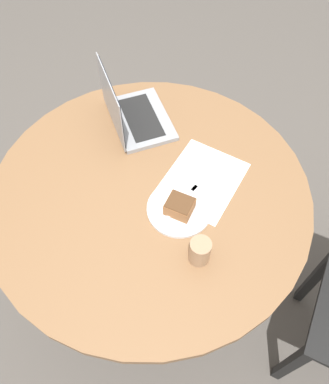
{
  "coord_description": "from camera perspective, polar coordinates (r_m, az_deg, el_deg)",
  "views": [
    {
      "loc": [
        0.53,
        0.51,
        1.82
      ],
      "look_at": [
        -0.0,
        0.07,
        0.79
      ],
      "focal_mm": 35.0,
      "sensor_mm": 36.0,
      "label": 1
    }
  ],
  "objects": [
    {
      "name": "laptop",
      "position": [
        1.47,
        -4.85,
        11.72
      ],
      "size": [
        0.33,
        0.36,
        0.24
      ],
      "rotation": [
        0.0,
        0.0,
        7.33
      ],
      "color": "gray",
      "rests_on": "dining_table"
    },
    {
      "name": "dining_table",
      "position": [
        1.45,
        -2.05,
        -3.57
      ],
      "size": [
        1.11,
        1.11,
        0.75
      ],
      "color": "brown",
      "rests_on": "ground_plane"
    },
    {
      "name": "plate",
      "position": [
        1.24,
        2.39,
        -2.45
      ],
      "size": [
        0.22,
        0.22,
        0.01
      ],
      "color": "silver",
      "rests_on": "dining_table"
    },
    {
      "name": "fork",
      "position": [
        1.26,
        3.16,
        -0.97
      ],
      "size": [
        0.17,
        0.03,
        0.0
      ],
      "rotation": [
        0.0,
        0.0,
        3.17
      ],
      "color": "silver",
      "rests_on": "plate"
    },
    {
      "name": "ground_plane",
      "position": [
        1.96,
        -1.55,
        -12.03
      ],
      "size": [
        12.0,
        12.0,
        0.0
      ],
      "primitive_type": "plane",
      "color": "#4C4742"
    },
    {
      "name": "coffee_glass",
      "position": [
        1.13,
        5.39,
        -8.96
      ],
      "size": [
        0.06,
        0.06,
        0.09
      ],
      "color": "#997556",
      "rests_on": "dining_table"
    },
    {
      "name": "paper_document",
      "position": [
        1.32,
        5.79,
        1.89
      ],
      "size": [
        0.33,
        0.29,
        0.0
      ],
      "rotation": [
        0.0,
        0.0,
        0.17
      ],
      "color": "white",
      "rests_on": "dining_table"
    },
    {
      "name": "cake_slice",
      "position": [
        1.21,
        2.32,
        -2.18
      ],
      "size": [
        0.1,
        0.1,
        0.05
      ],
      "rotation": [
        0.0,
        0.0,
        1.83
      ],
      "color": "brown",
      "rests_on": "plate"
    }
  ]
}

